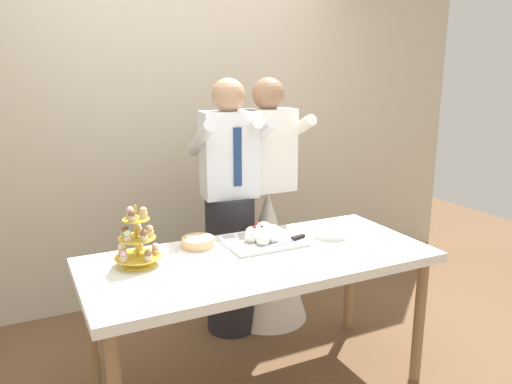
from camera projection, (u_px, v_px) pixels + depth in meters
rear_wall at (173, 105)px, 3.69m from camera, size 5.20×0.10×2.90m
dessert_table at (260, 269)px, 2.62m from camera, size 1.80×0.80×0.78m
cupcake_stand at (137, 242)px, 2.45m from camera, size 0.23×0.23×0.31m
main_cake_tray at (264, 237)px, 2.77m from camera, size 0.43×0.31×0.12m
plate_stack at (332, 232)px, 2.90m from camera, size 0.20×0.20×0.05m
round_cake at (198, 244)px, 2.70m from camera, size 0.24×0.24×0.06m
person_groom at (230, 222)px, 3.25m from camera, size 0.50×0.53×1.66m
person_bride at (268, 238)px, 3.46m from camera, size 0.56×0.56×1.66m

